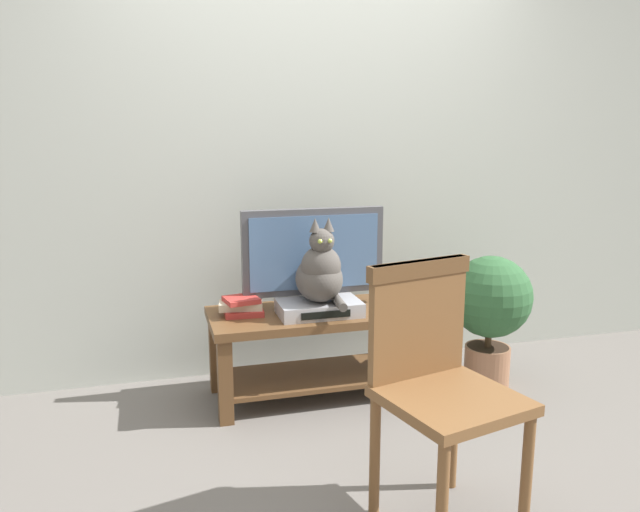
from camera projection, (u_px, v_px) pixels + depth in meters
ground_plane at (369, 446)px, 2.85m from camera, size 12.00×12.00×0.00m
back_wall at (308, 132)px, 3.60m from camera, size 7.00×0.12×2.80m
tv_stand at (317, 337)px, 3.33m from camera, size 1.14×0.50×0.48m
tv at (314, 256)px, 3.32m from camera, size 0.77×0.20×0.54m
media_box at (319, 308)px, 3.22m from camera, size 0.42×0.26×0.07m
cat at (320, 272)px, 3.17m from camera, size 0.24×0.37×0.44m
wooden_chair at (436, 373)px, 2.24m from camera, size 0.53×0.53×0.96m
book_stack at (242, 306)px, 3.22m from camera, size 0.24×0.18×0.09m
potted_plant at (490, 307)px, 3.40m from camera, size 0.45×0.45×0.75m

